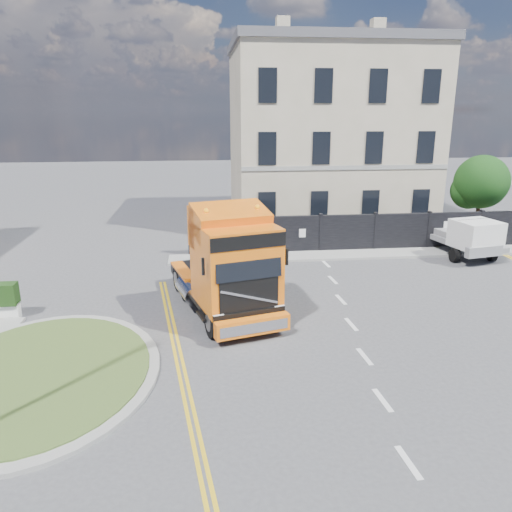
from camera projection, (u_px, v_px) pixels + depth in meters
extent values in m
plane|color=#424244|center=(268.00, 324.00, 17.87)|extent=(120.00, 120.00, 0.00)
cylinder|color=gray|center=(39.00, 375.00, 14.27)|extent=(6.80, 6.80, 0.12)
cylinder|color=#334D1E|center=(39.00, 373.00, 14.25)|extent=(6.20, 6.20, 0.05)
cube|color=black|center=(357.00, 233.00, 26.79)|extent=(18.00, 0.25, 2.00)
cube|color=silver|center=(506.00, 229.00, 27.67)|extent=(2.60, 0.12, 2.00)
cube|color=#C0B198|center=(326.00, 139.00, 32.67)|extent=(12.00, 10.00, 11.00)
cube|color=#4F4F54|center=(330.00, 45.00, 31.05)|extent=(12.30, 10.30, 0.50)
cube|color=#C0B198|center=(283.00, 31.00, 30.53)|extent=(0.80, 0.80, 1.60)
cube|color=#C0B198|center=(377.00, 32.00, 31.15)|extent=(0.80, 0.80, 1.60)
cylinder|color=#382619|center=(477.00, 215.00, 30.47)|extent=(0.24, 0.24, 2.40)
sphere|color=black|center=(481.00, 182.00, 29.91)|extent=(3.20, 3.20, 3.20)
sphere|color=black|center=(469.00, 191.00, 30.41)|extent=(2.20, 2.20, 2.20)
cube|color=gray|center=(361.00, 254.00, 26.20)|extent=(20.00, 1.60, 0.12)
cube|color=black|center=(221.00, 287.00, 19.32)|extent=(4.13, 6.89, 0.46)
cube|color=orange|center=(235.00, 264.00, 17.31)|extent=(3.18, 3.25, 2.87)
cube|color=orange|center=(225.00, 225.00, 17.94)|extent=(2.71, 1.57, 1.43)
cube|color=black|center=(249.00, 264.00, 16.03)|extent=(2.19, 0.66, 1.08)
cube|color=orange|center=(253.00, 326.00, 16.31)|extent=(2.56, 1.02, 0.56)
cylinder|color=black|center=(213.00, 322.00, 16.66)|extent=(0.60, 1.11, 1.07)
cylinder|color=gray|center=(213.00, 322.00, 16.66)|extent=(0.51, 0.66, 0.59)
cylinder|color=black|center=(274.00, 313.00, 17.44)|extent=(0.60, 1.11, 1.07)
cylinder|color=gray|center=(274.00, 313.00, 17.44)|extent=(0.51, 0.66, 0.59)
cylinder|color=black|center=(187.00, 288.00, 19.91)|extent=(0.60, 1.11, 1.07)
cylinder|color=gray|center=(187.00, 288.00, 19.91)|extent=(0.51, 0.66, 0.59)
cylinder|color=black|center=(239.00, 281.00, 20.69)|extent=(0.60, 1.11, 1.07)
cylinder|color=gray|center=(239.00, 281.00, 20.69)|extent=(0.51, 0.66, 0.59)
cylinder|color=black|center=(179.00, 278.00, 21.01)|extent=(0.60, 1.11, 1.07)
cylinder|color=gray|center=(179.00, 278.00, 21.01)|extent=(0.51, 0.66, 0.59)
cylinder|color=black|center=(229.00, 272.00, 21.79)|extent=(0.60, 1.11, 1.07)
cylinder|color=gray|center=(229.00, 272.00, 21.79)|extent=(0.51, 0.66, 0.59)
cube|color=slate|center=(459.00, 240.00, 26.45)|extent=(2.95, 5.32, 0.26)
cube|color=silver|center=(476.00, 234.00, 24.77)|extent=(2.32, 2.24, 1.36)
cylinder|color=black|center=(454.00, 255.00, 24.96)|extent=(0.26, 0.73, 0.73)
cylinder|color=black|center=(492.00, 254.00, 25.16)|extent=(0.26, 0.73, 0.73)
cylinder|color=black|center=(427.00, 240.00, 27.95)|extent=(0.26, 0.73, 0.73)
cylinder|color=black|center=(461.00, 239.00, 28.16)|extent=(0.26, 0.73, 0.73)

